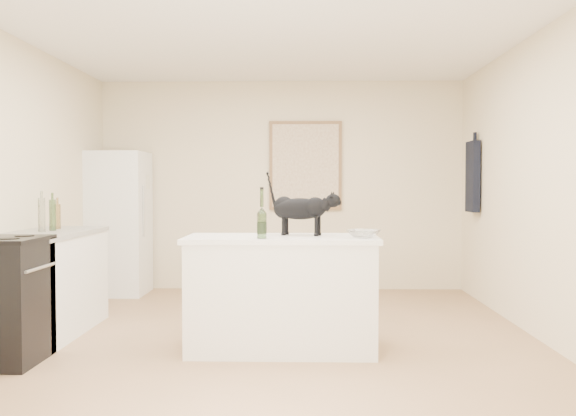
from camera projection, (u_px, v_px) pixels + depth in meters
The scene contains 18 objects.
floor at pixel (270, 344), 5.14m from camera, with size 5.50×5.50×0.00m, color #A37A57.
ceiling at pixel (270, 24), 5.05m from camera, with size 5.50×5.50×0.00m, color white.
wall_back at pixel (281, 186), 7.85m from camera, with size 4.50×4.50×0.00m, color beige.
wall_front at pixel (232, 184), 2.35m from camera, with size 4.50×4.50×0.00m, color beige.
wall_right at pixel (549, 185), 5.05m from camera, with size 5.50×5.50×0.00m, color beige.
island_base at pixel (281, 296), 4.93m from camera, with size 1.44×0.67×0.86m, color white.
island_top at pixel (281, 239), 4.91m from camera, with size 1.50×0.70×0.04m, color white.
left_cabinets at pixel (49, 285), 5.47m from camera, with size 0.60×1.40×0.86m, color white.
left_countertop at pixel (48, 234), 5.46m from camera, with size 0.62×1.44×0.04m, color gray.
fridge at pixel (118, 223), 7.51m from camera, with size 0.68×0.68×1.70m, color white.
artwork_frame at pixel (305, 165), 7.80m from camera, with size 0.90×0.03×1.10m, color brown.
artwork_canvas at pixel (305, 165), 7.78m from camera, with size 0.82×0.00×1.02m, color beige.
hanging_garment at pixel (473, 177), 7.09m from camera, with size 0.08×0.34×0.80m, color black.
black_cat at pixel (300, 212), 5.00m from camera, with size 0.54×0.16×0.38m, color black, non-canonical shape.
wine_bottle at pixel (262, 216), 4.70m from camera, with size 0.07×0.07×0.34m, color #285120.
glass_bowl at pixel (364, 234), 4.76m from camera, with size 0.25×0.25×0.06m, color silver.
fridge_paper at pixel (147, 182), 7.55m from camera, with size 0.00×0.12×0.16m, color silver.
counter_bottle_cluster at pixel (50, 215), 5.52m from camera, with size 0.10×0.43×0.29m.
Camera 1 is at (0.27, -5.10, 1.29)m, focal length 39.15 mm.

